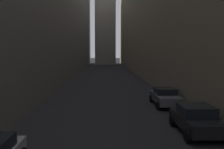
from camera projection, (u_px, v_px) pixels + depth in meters
ground_plane at (107, 77)px, 44.22m from camera, size 264.00×264.00×0.00m
building_block_left at (30, 6)px, 44.81m from camera, size 14.69×108.00×23.87m
building_block_right at (168, 6)px, 45.50m from camera, size 10.19×108.00×23.87m
parked_car_right_third at (196, 119)px, 13.88m from camera, size 2.03×4.17×1.44m
parked_car_right_far at (165, 97)px, 20.94m from camera, size 1.92×4.31×1.39m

